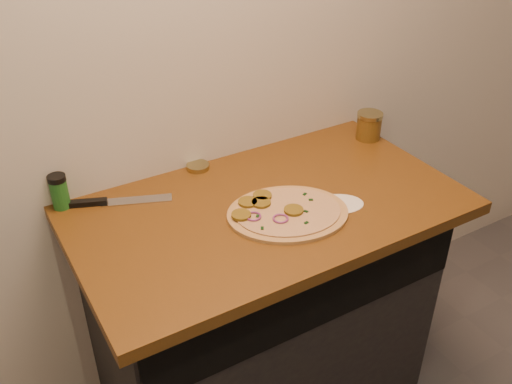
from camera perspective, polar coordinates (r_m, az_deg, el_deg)
cabinet at (r=2.07m, az=0.57°, el=-11.59°), size 1.10×0.60×0.86m
countertop at (r=1.77m, az=1.15°, el=-1.65°), size 1.20×0.70×0.04m
pizza at (r=1.70m, az=2.98°, el=-2.05°), size 0.46×0.46×0.02m
chefs_knife at (r=1.81m, az=-14.32°, el=-0.94°), size 0.30×0.15×0.02m
mason_jar_lid at (r=1.94m, az=-5.83°, el=2.55°), size 0.10×0.10×0.02m
salsa_jar at (r=2.15m, az=11.23°, el=6.53°), size 0.09×0.09×0.10m
spice_shaker at (r=1.81m, az=-19.08°, el=0.05°), size 0.06×0.06×0.11m
flour_spill at (r=1.77m, az=8.24°, el=-1.18°), size 0.21×0.21×0.00m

